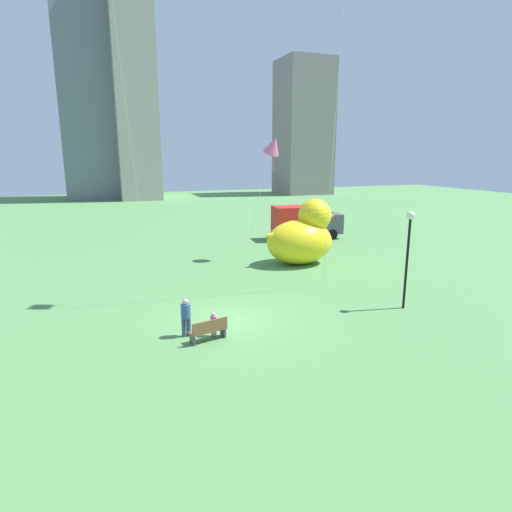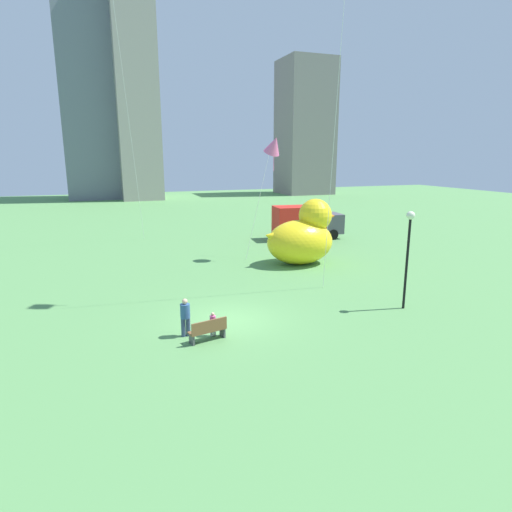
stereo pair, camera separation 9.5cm
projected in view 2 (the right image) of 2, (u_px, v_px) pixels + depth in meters
ground_plane at (230, 320)px, 18.97m from camera, size 140.00×140.00×0.00m
park_bench at (208, 330)px, 16.76m from camera, size 1.56×0.78×0.90m
person_adult at (185, 316)px, 17.13m from camera, size 0.39×0.39×1.58m
person_child at (213, 323)px, 17.24m from camera, size 0.24×0.24×0.99m
giant_inflatable_duck at (303, 237)px, 28.56m from camera, size 5.20×3.34×4.31m
lamppost at (409, 241)px, 19.75m from camera, size 0.38×0.38×4.63m
box_truck at (306, 222)px, 37.26m from camera, size 6.08×2.87×2.85m
city_skyline at (162, 90)px, 71.44m from camera, size 45.75×12.20×39.36m
kite_pink at (274, 145)px, 28.46m from camera, size 2.60×2.71×8.48m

